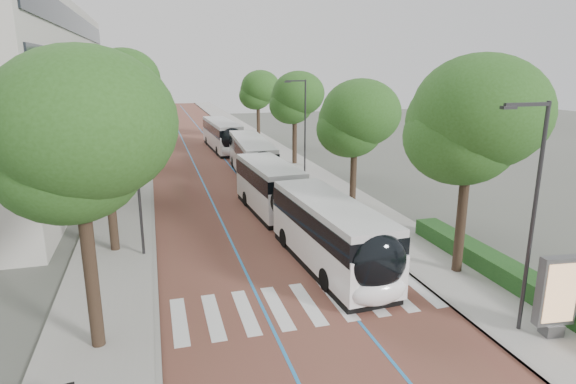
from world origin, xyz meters
TOP-DOWN VIEW (x-y plane):
  - ground at (0.00, 0.00)m, footprint 160.00×160.00m
  - road at (0.00, 40.00)m, footprint 11.00×140.00m
  - sidewalk_left at (-7.50, 40.00)m, footprint 4.00×140.00m
  - sidewalk_right at (7.50, 40.00)m, footprint 4.00×140.00m
  - kerb_left at (-5.60, 40.00)m, footprint 0.20×140.00m
  - kerb_right at (5.60, 40.00)m, footprint 0.20×140.00m
  - zebra_crossing at (0.20, 1.00)m, footprint 10.55×3.60m
  - lane_line_left at (-1.60, 40.00)m, footprint 0.12×126.00m
  - lane_line_right at (1.60, 40.00)m, footprint 0.12×126.00m
  - hedge at (9.10, 0.00)m, footprint 1.20×14.00m
  - streetlight_near at (6.62, -3.00)m, footprint 1.82×0.20m
  - streetlight_far at (6.62, 22.00)m, footprint 1.82×0.20m
  - lamp_post_left at (-6.10, 8.00)m, footprint 0.14×0.14m
  - trees_left at (-7.50, 25.19)m, footprint 6.14×60.34m
  - trees_right at (7.70, 18.86)m, footprint 5.69×47.24m
  - lead_bus at (2.09, 8.07)m, footprint 3.60×18.51m
  - bus_queued_0 at (2.68, 23.69)m, footprint 3.20×12.52m
  - bus_queued_1 at (2.26, 37.89)m, footprint 2.94×12.48m
  - ad_panel at (7.59, -3.64)m, footprint 1.43×0.60m

SIDE VIEW (x-z plane):
  - ground at x=0.00m, z-range 0.00..0.00m
  - road at x=0.00m, z-range 0.00..0.02m
  - lane_line_left at x=-1.60m, z-range 0.02..0.03m
  - lane_line_right at x=1.60m, z-range 0.02..0.03m
  - zebra_crossing at x=0.20m, z-range 0.02..0.03m
  - sidewalk_left at x=-7.50m, z-range 0.00..0.12m
  - sidewalk_right at x=7.50m, z-range 0.00..0.12m
  - kerb_left at x=-5.60m, z-range -0.01..0.13m
  - kerb_right at x=5.60m, z-range -0.01..0.13m
  - hedge at x=9.10m, z-range 0.12..0.92m
  - bus_queued_0 at x=2.68m, z-range 0.02..3.22m
  - bus_queued_1 at x=2.26m, z-range 0.02..3.22m
  - lead_bus at x=2.09m, z-range 0.03..3.23m
  - ad_panel at x=7.59m, z-range 0.19..3.08m
  - lamp_post_left at x=-6.10m, z-range 0.12..8.12m
  - streetlight_near at x=6.62m, z-range 0.82..8.82m
  - streetlight_far at x=6.62m, z-range 0.82..8.82m
  - trees_right at x=7.70m, z-range 1.57..10.71m
  - trees_left at x=-7.50m, z-range 1.96..12.01m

